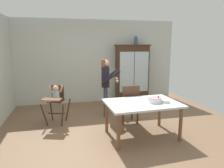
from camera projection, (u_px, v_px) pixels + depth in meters
ground_plane at (117, 132)px, 4.59m from camera, size 6.24×6.24×0.00m
wall_back at (97, 62)px, 6.86m from camera, size 5.32×0.06×2.70m
china_cabinet at (132, 73)px, 6.93m from camera, size 1.11×0.48×1.91m
ceramic_vase at (136, 41)px, 6.76m from camera, size 0.13×0.13×0.27m
high_chair_with_toddler at (56, 97)px, 4.98m from camera, size 0.72×0.80×0.95m
adult_person at (106, 81)px, 5.45m from camera, size 0.58×0.56×1.53m
dining_table at (142, 106)px, 4.26m from camera, size 1.53×1.10×0.74m
birthday_cake at (155, 100)px, 4.22m from camera, size 0.28×0.28×0.19m
serving_bowl at (165, 101)px, 4.23m from camera, size 0.18×0.18×0.05m
dining_chair_far_side at (129, 102)px, 4.97m from camera, size 0.46×0.46×0.96m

